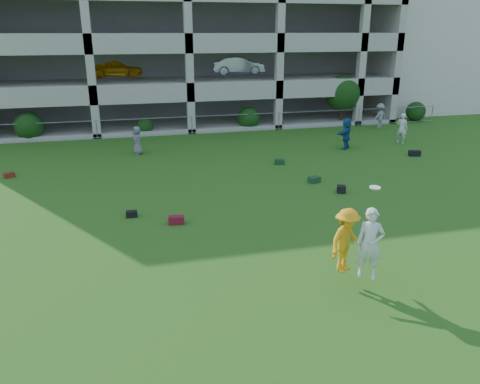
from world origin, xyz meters
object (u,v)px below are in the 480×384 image
object	(u,v)px
bystander_d	(346,133)
parking_garage	(173,36)
bystander_f	(380,116)
bystander_e	(402,128)
bystander_c	(137,140)
stucco_building	(425,47)
frisbee_contest	(353,241)
crate_d	(341,189)

from	to	relation	value
bystander_d	parking_garage	bearing A→B (deg)	-105.81
bystander_f	bystander_d	bearing A→B (deg)	24.81
bystander_f	bystander_e	bearing A→B (deg)	57.29
bystander_c	bystander_f	distance (m)	16.83
stucco_building	frisbee_contest	bearing A→B (deg)	-126.70
stucco_building	bystander_d	distance (m)	21.74
bystander_e	parking_garage	xyz separation A→B (m)	(-11.85, 14.37, 5.10)
bystander_c	frisbee_contest	xyz separation A→B (m)	(4.89, -15.69, 0.53)
stucco_building	frisbee_contest	world-z (taller)	stucco_building
frisbee_contest	parking_garage	distance (m)	29.34
bystander_d	parking_garage	distance (m)	17.62
bystander_e	crate_d	size ratio (longest dim) A/B	5.22
bystander_c	stucco_building	bearing A→B (deg)	101.71
bystander_c	parking_garage	size ratio (longest dim) A/B	0.05
bystander_d	bystander_f	distance (m)	6.84
bystander_d	bystander_f	size ratio (longest dim) A/B	1.03
stucco_building	bystander_e	size ratio (longest dim) A/B	8.75
bystander_c	parking_garage	world-z (taller)	parking_garage
bystander_c	bystander_e	size ratio (longest dim) A/B	0.85
bystander_f	parking_garage	bearing A→B (deg)	-57.75
bystander_c	bystander_d	xyz separation A→B (m)	(11.65, -1.61, 0.12)
bystander_d	crate_d	world-z (taller)	bystander_d
bystander_f	crate_d	distance (m)	14.58
bystander_f	crate_d	xyz separation A→B (m)	(-8.51, -11.82, -0.72)
parking_garage	stucco_building	bearing A→B (deg)	0.75
bystander_f	frisbee_contest	world-z (taller)	frisbee_contest
stucco_building	crate_d	bearing A→B (deg)	-130.06
bystander_e	parking_garage	size ratio (longest dim) A/B	0.06
stucco_building	bystander_f	world-z (taller)	stucco_building
bystander_c	bystander_f	bearing A→B (deg)	85.67
bystander_d	bystander_f	xyz separation A→B (m)	(4.88, 4.79, -0.02)
bystander_d	parking_garage	world-z (taller)	parking_garage
bystander_d	frisbee_contest	world-z (taller)	frisbee_contest
bystander_e	bystander_f	xyz separation A→B (m)	(1.00, 4.30, -0.05)
bystander_f	parking_garage	size ratio (longest dim) A/B	0.06
stucco_building	bystander_c	bearing A→B (deg)	-153.08
bystander_c	parking_garage	bearing A→B (deg)	149.28
bystander_f	stucco_building	bearing A→B (deg)	-154.05
crate_d	frisbee_contest	bearing A→B (deg)	-113.97
bystander_c	bystander_e	xyz separation A→B (m)	(15.53, -1.13, 0.14)
bystander_c	bystander_d	size ratio (longest dim) A/B	0.87
parking_garage	bystander_f	bearing A→B (deg)	-38.08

